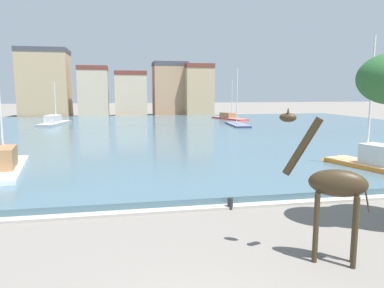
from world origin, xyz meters
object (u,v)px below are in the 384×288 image
sailboat_grey (56,123)px  mooring_bollard (230,203)px  sailboat_navy (236,125)px  sailboat_red (231,119)px  giraffe_statue (333,186)px  sailboat_orange (368,164)px  sailboat_white (4,167)px

sailboat_grey → mooring_bollard: 41.58m
sailboat_navy → sailboat_red: sailboat_navy is taller
giraffe_statue → sailboat_navy: (9.54, 38.51, -1.96)m
sailboat_red → mooring_bollard: 44.87m
sailboat_grey → sailboat_navy: sailboat_navy is taller
giraffe_statue → mooring_bollard: 5.73m
sailboat_orange → sailboat_white: sailboat_white is taller
giraffe_statue → sailboat_navy: size_ratio=0.55×
giraffe_statue → sailboat_red: bearing=76.3°
giraffe_statue → sailboat_navy: 39.73m
giraffe_statue → sailboat_orange: bearing=49.1°
sailboat_grey → sailboat_white: bearing=-85.8°
sailboat_navy → sailboat_red: bearing=76.9°
sailboat_grey → sailboat_white: sailboat_white is taller
giraffe_statue → sailboat_navy: sailboat_navy is taller
sailboat_grey → sailboat_navy: bearing=-13.6°
sailboat_navy → mooring_bollard: bearing=-108.2°
sailboat_white → sailboat_red: (24.47, 34.66, -0.14)m
sailboat_white → sailboat_grey: bearing=94.2°
giraffe_statue → sailboat_grey: sailboat_grey is taller
giraffe_statue → sailboat_white: size_ratio=0.47×
giraffe_statue → sailboat_white: 18.53m
sailboat_orange → giraffe_statue: bearing=-130.9°
sailboat_navy → sailboat_white: 33.58m
sailboat_grey → sailboat_navy: (24.53, -5.95, -0.21)m
sailboat_orange → sailboat_grey: bearing=124.5°
giraffe_statue → sailboat_orange: sailboat_orange is taller
giraffe_statue → sailboat_grey: 46.96m
sailboat_navy → sailboat_grey: bearing=166.4°
mooring_bollard → sailboat_navy: bearing=71.8°
giraffe_statue → sailboat_grey: (-14.99, 44.46, -1.76)m
sailboat_navy → mooring_bollard: size_ratio=16.37×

